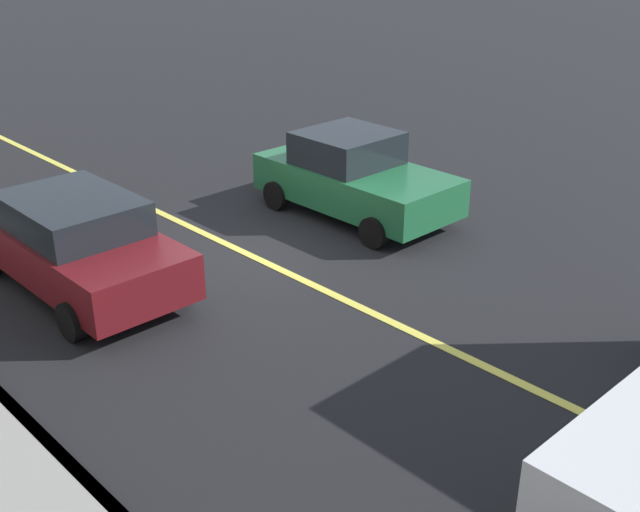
{
  "coord_description": "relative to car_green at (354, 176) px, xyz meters",
  "views": [
    {
      "loc": [
        -10.27,
        7.95,
        5.82
      ],
      "look_at": [
        -2.97,
        1.0,
        1.25
      ],
      "focal_mm": 43.68,
      "sensor_mm": 36.0,
      "label": 1
    }
  ],
  "objects": [
    {
      "name": "car_green",
      "position": [
        0.0,
        0.0,
        0.0
      ],
      "size": [
        4.2,
        2.11,
        1.69
      ],
      "color": "#1E6038",
      "rests_on": "ground"
    },
    {
      "name": "car_maroon",
      "position": [
        0.78,
        5.68,
        -0.0
      ],
      "size": [
        4.51,
        2.03,
        1.59
      ],
      "color": "#591116",
      "rests_on": "ground"
    },
    {
      "name": "ground",
      "position": [
        -0.08,
        2.85,
        -0.82
      ],
      "size": [
        200.0,
        200.0,
        0.0
      ],
      "primitive_type": "plane",
      "color": "black"
    },
    {
      "name": "lane_stripe_center",
      "position": [
        -0.08,
        2.85,
        -0.81
      ],
      "size": [
        80.0,
        0.16,
        0.01
      ],
      "primitive_type": "cube",
      "color": "#D8CC4C",
      "rests_on": "ground"
    }
  ]
}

